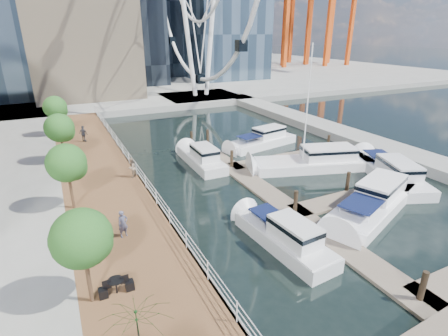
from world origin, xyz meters
TOP-DOWN VIEW (x-y plane):
  - ground at (0.00, 0.00)m, footprint 520.00×520.00m
  - boardwalk at (-9.00, 15.00)m, footprint 6.00×60.00m
  - seawall at (-6.00, 15.00)m, footprint 0.25×60.00m
  - land_far at (0.00, 102.00)m, footprint 200.00×114.00m
  - breakwater at (20.00, 20.00)m, footprint 4.00×60.00m
  - pier at (14.00, 52.00)m, footprint 14.00×12.00m
  - railing at (-6.10, 15.00)m, footprint 0.10×60.00m
  - floating_docks at (7.97, 9.98)m, footprint 16.00×34.00m
  - port_cranes at (67.67, 95.67)m, footprint 40.00×52.00m
  - street_trees at (-11.40, 14.00)m, footprint 2.60×42.60m
  - yacht_foreground at (8.35, 5.77)m, footprint 11.86×7.10m
  - pedestrian_near at (-9.01, 8.76)m, footprint 0.70×0.56m
  - pedestrian_mid at (-6.56, 17.65)m, footprint 1.03×1.04m
  - pedestrian_far at (-9.07, 30.09)m, footprint 1.06×1.04m
  - moored_yachts at (9.33, 12.90)m, footprint 19.53×37.53m

SIDE VIEW (x-z plane):
  - ground at x=0.00m, z-range 0.00..0.00m
  - yacht_foreground at x=8.35m, z-range -1.07..1.07m
  - moored_yachts at x=9.33m, z-range -5.75..5.75m
  - floating_docks at x=7.97m, z-range -0.81..1.79m
  - boardwalk at x=-9.00m, z-range 0.00..1.00m
  - seawall at x=-6.00m, z-range 0.00..1.00m
  - land_far at x=0.00m, z-range 0.00..1.00m
  - breakwater at x=20.00m, z-range 0.00..1.00m
  - pier at x=14.00m, z-range 0.00..1.00m
  - railing at x=-6.10m, z-range 1.00..2.05m
  - pedestrian_near at x=-9.01m, z-range 1.00..2.68m
  - pedestrian_mid at x=-6.56m, z-range 1.00..2.69m
  - pedestrian_far at x=-9.07m, z-range 1.00..2.79m
  - street_trees at x=-11.40m, z-range 1.99..6.59m
  - port_cranes at x=67.67m, z-range 1.00..39.00m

